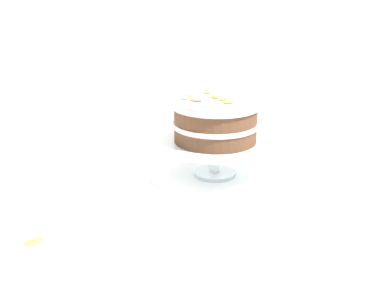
{
  "coord_description": "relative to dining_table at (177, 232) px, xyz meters",
  "views": [
    {
      "loc": [
        -0.5,
        -1.01,
        1.26
      ],
      "look_at": [
        0.06,
        0.02,
        0.86
      ],
      "focal_mm": 47.28,
      "sensor_mm": 36.0,
      "label": 1
    }
  ],
  "objects": [
    {
      "name": "dining_table",
      "position": [
        0.0,
        0.0,
        0.0
      ],
      "size": [
        1.4,
        1.0,
        0.74
      ],
      "color": "white",
      "rests_on": "ground"
    },
    {
      "name": "loose_petal_0",
      "position": [
        -0.35,
        -0.04,
        0.09
      ],
      "size": [
        0.05,
        0.04,
        0.01
      ],
      "primitive_type": "ellipsoid",
      "rotation": [
        0.0,
        0.0,
        3.46
      ],
      "color": "yellow",
      "rests_on": "dining_table"
    },
    {
      "name": "linen_napkin",
      "position": [
        0.16,
        0.08,
        0.09
      ],
      "size": [
        0.38,
        0.38,
        0.0
      ],
      "primitive_type": "cube",
      "rotation": [
        0.0,
        0.0,
        0.21
      ],
      "color": "white",
      "rests_on": "dining_table"
    },
    {
      "name": "loose_petal_1",
      "position": [
        0.35,
        -0.02,
        0.09
      ],
      "size": [
        0.04,
        0.04,
        0.01
      ],
      "primitive_type": "ellipsoid",
      "rotation": [
        0.0,
        0.0,
        4.15
      ],
      "color": "pink",
      "rests_on": "dining_table"
    },
    {
      "name": "cake_stand",
      "position": [
        0.16,
        0.08,
        0.17
      ],
      "size": [
        0.29,
        0.29,
        0.1
      ],
      "color": "silver",
      "rests_on": "linen_napkin"
    },
    {
      "name": "layer_cake",
      "position": [
        0.16,
        0.08,
        0.25
      ],
      "size": [
        0.23,
        0.23,
        0.12
      ],
      "color": "brown",
      "rests_on": "cake_stand"
    }
  ]
}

